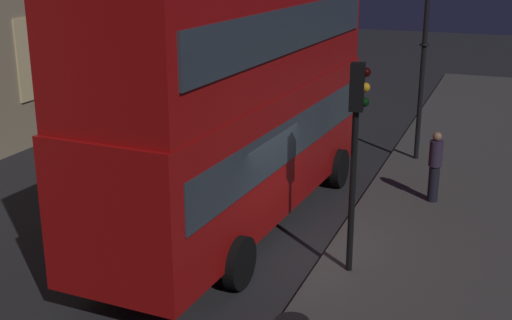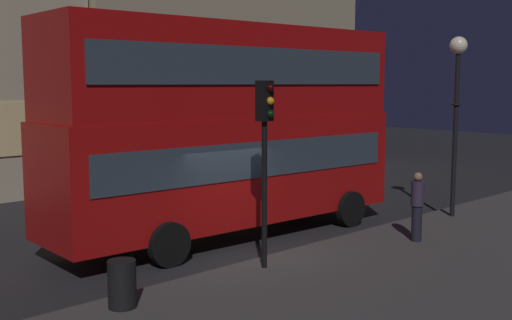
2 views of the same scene
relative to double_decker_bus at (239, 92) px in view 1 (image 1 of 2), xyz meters
The scene contains 6 objects.
ground_plane 3.65m from the double_decker_bus, 124.95° to the right, with size 80.00×80.00×0.00m, color #232326.
double_decker_bus is the anchor object (origin of this frame).
traffic_light_near_kerb 3.37m from the double_decker_bus, 118.14° to the right, with size 0.36×0.38×4.02m.
traffic_light_far_side 10.19m from the double_decker_bus, 14.72° to the left, with size 0.35×0.38×3.69m.
street_lamp 6.99m from the double_decker_bus, 26.28° to the right, with size 0.51×0.51×5.31m.
pedestrian 5.27m from the double_decker_bus, 54.83° to the right, with size 0.32×0.32×1.75m.
Camera 1 is at (-12.16, -3.97, 6.11)m, focal length 47.47 mm.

